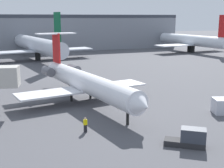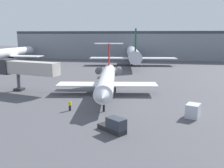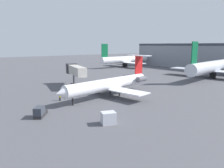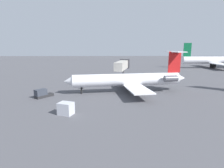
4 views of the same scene
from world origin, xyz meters
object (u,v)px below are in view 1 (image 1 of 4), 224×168
object	(u,v)px
regional_jet	(84,81)
cargo_container_uld	(220,106)
parked_airliner_centre	(192,41)
parked_airliner_west_mid	(37,45)
ground_crew_marshaller	(85,125)
baggage_tug_lead	(190,139)

from	to	relation	value
regional_jet	cargo_container_uld	xyz separation A→B (m)	(15.06, -12.16, -2.16)
cargo_container_uld	parked_airliner_centre	xyz separation A→B (m)	(40.45, 62.16, 3.20)
parked_airliner_west_mid	parked_airliner_centre	world-z (taller)	parked_airliner_west_mid
regional_jet	parked_airliner_centre	distance (m)	74.71
cargo_container_uld	ground_crew_marshaller	bearing A→B (deg)	179.95
ground_crew_marshaller	parked_airliner_centre	xyz separation A→B (m)	(59.06, 62.14, 3.34)
regional_jet	ground_crew_marshaller	size ratio (longest dim) A/B	17.85
regional_jet	baggage_tug_lead	bearing A→B (deg)	-76.26
regional_jet	parked_airliner_west_mid	size ratio (longest dim) A/B	0.76
regional_jet	baggage_tug_lead	xyz separation A→B (m)	(4.82, -19.70, -2.31)
ground_crew_marshaller	cargo_container_uld	world-z (taller)	cargo_container_uld
ground_crew_marshaller	cargo_container_uld	bearing A→B (deg)	-0.05
ground_crew_marshaller	cargo_container_uld	size ratio (longest dim) A/B	0.62
baggage_tug_lead	parked_airliner_west_mid	world-z (taller)	parked_airliner_west_mid
parked_airliner_west_mid	parked_airliner_centre	bearing A→B (deg)	1.20
ground_crew_marshaller	parked_airliner_centre	bearing A→B (deg)	46.45
regional_jet	ground_crew_marshaller	distance (m)	12.86
regional_jet	cargo_container_uld	bearing A→B (deg)	-38.91
regional_jet	cargo_container_uld	distance (m)	19.48
parked_airliner_west_mid	regional_jet	bearing A→B (deg)	-90.55
regional_jet	ground_crew_marshaller	bearing A→B (deg)	-106.32
regional_jet	parked_airliner_west_mid	world-z (taller)	parked_airliner_west_mid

